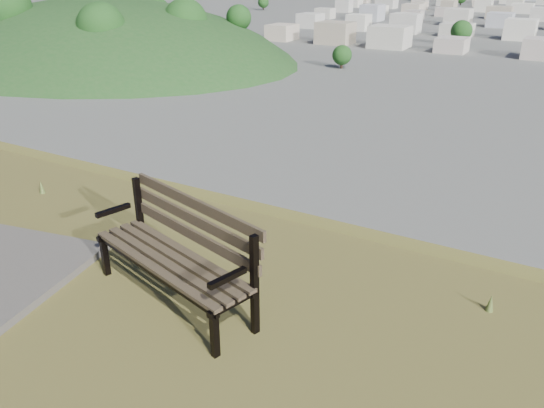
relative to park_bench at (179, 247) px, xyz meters
The scene contains 3 objects.
park_bench is the anchor object (origin of this frame).
green_wooded_hill 183.17m from the park_bench, 137.05° to the left, with size 151.97×121.58×75.99m.
city_trees 318.85m from the park_bench, 94.69° to the left, with size 406.52×387.20×9.98m.
Camera 1 is at (2.70, -1.61, 28.09)m, focal length 35.00 mm.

